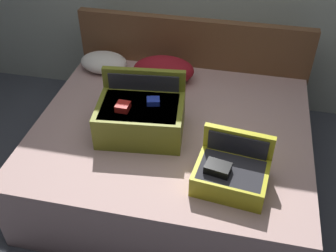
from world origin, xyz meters
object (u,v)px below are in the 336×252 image
(pillow_center_head, at_px, (164,70))
(hard_case_large, at_px, (141,116))
(hard_case_medium, at_px, (231,173))
(pillow_near_headboard, at_px, (104,62))
(bed, at_px, (171,155))

(pillow_center_head, bearing_deg, hard_case_large, -90.66)
(hard_case_medium, relative_size, pillow_near_headboard, 1.14)
(bed, height_order, hard_case_medium, hard_case_medium)
(bed, height_order, pillow_near_headboard, pillow_near_headboard)
(bed, xyz_separation_m, hard_case_medium, (0.46, -0.47, 0.37))
(hard_case_large, relative_size, hard_case_medium, 1.35)
(pillow_near_headboard, relative_size, pillow_center_head, 0.81)
(hard_case_large, distance_m, pillow_near_headboard, 0.91)
(hard_case_medium, xyz_separation_m, pillow_center_head, (-0.64, 1.03, 0.01))
(hard_case_medium, bearing_deg, pillow_center_head, 128.50)
(hard_case_large, bearing_deg, hard_case_medium, -35.21)
(pillow_center_head, bearing_deg, bed, -71.76)
(bed, distance_m, hard_case_large, 0.48)
(pillow_near_headboard, height_order, pillow_center_head, pillow_center_head)
(pillow_near_headboard, bearing_deg, hard_case_medium, -42.89)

